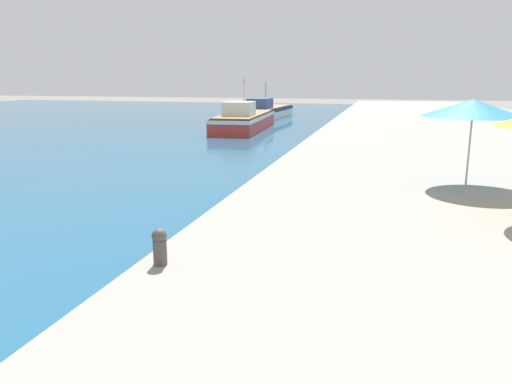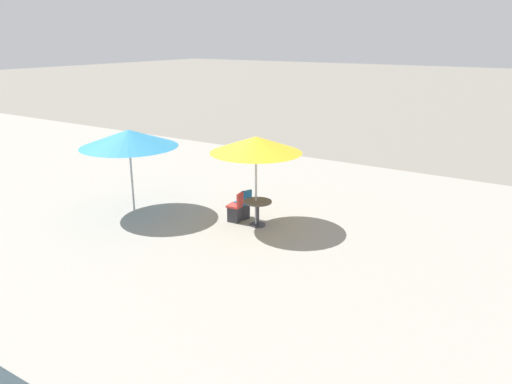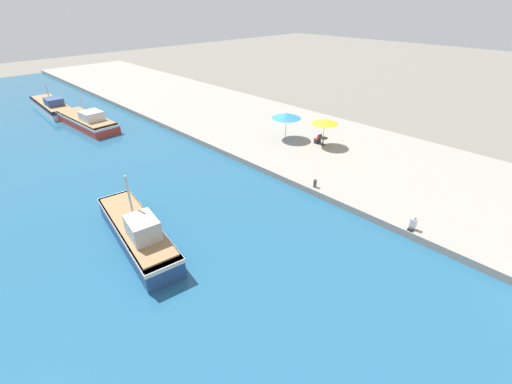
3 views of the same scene
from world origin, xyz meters
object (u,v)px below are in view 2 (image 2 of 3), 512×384
(cafe_umbrella_white, at_px, (129,138))
(cafe_chair_right, at_px, (242,208))
(cafe_umbrella_pink, at_px, (256,145))
(cafe_chair_left, at_px, (236,211))
(cafe_table, at_px, (258,208))

(cafe_umbrella_white, height_order, cafe_chair_right, cafe_umbrella_white)
(cafe_umbrella_pink, xyz_separation_m, cafe_chair_left, (-0.07, 0.66, -2.04))
(cafe_chair_left, distance_m, cafe_chair_right, 0.30)
(cafe_table, bearing_deg, cafe_umbrella_white, 107.06)
(cafe_chair_left, bearing_deg, cafe_umbrella_pink, -90.00)
(cafe_umbrella_white, bearing_deg, cafe_umbrella_pink, -72.78)
(cafe_umbrella_pink, height_order, cafe_chair_left, cafe_umbrella_pink)
(cafe_umbrella_pink, xyz_separation_m, cafe_table, (0.01, -0.06, -1.83))
(cafe_chair_right, bearing_deg, cafe_table, -90.00)
(cafe_umbrella_pink, bearing_deg, cafe_chair_left, 95.90)
(cafe_chair_left, bearing_deg, cafe_umbrella_white, 103.63)
(cafe_table, relative_size, cafe_chair_right, 0.88)
(cafe_umbrella_pink, xyz_separation_m, cafe_umbrella_white, (-1.16, 3.73, -0.04))
(cafe_umbrella_pink, distance_m, cafe_umbrella_white, 3.91)
(cafe_table, bearing_deg, cafe_chair_right, 71.93)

